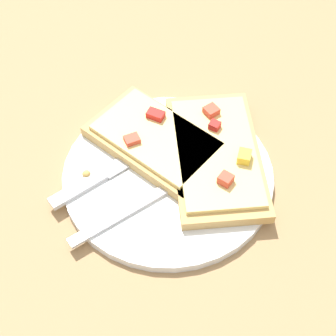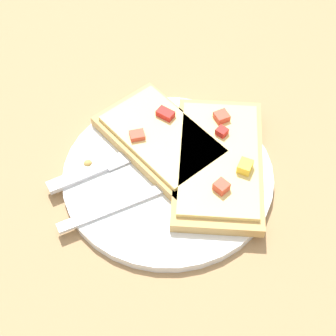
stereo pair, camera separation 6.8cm
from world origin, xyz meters
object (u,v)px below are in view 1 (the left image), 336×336
(plate, at_px, (168,176))
(fork, at_px, (157,194))
(pizza_slice_main, at_px, (216,155))
(pizza_slice_corner, at_px, (156,140))
(knife, at_px, (110,170))

(plate, relative_size, fork, 1.36)
(pizza_slice_main, bearing_deg, pizza_slice_corner, -113.57)
(fork, distance_m, knife, 0.07)
(plate, relative_size, pizza_slice_corner, 1.36)
(knife, distance_m, pizza_slice_main, 0.13)
(pizza_slice_main, bearing_deg, plate, -76.43)
(knife, xyz_separation_m, pizza_slice_corner, (-0.06, -0.04, 0.01))
(fork, xyz_separation_m, knife, (0.06, -0.04, 0.00))
(plate, relative_size, pizza_slice_main, 1.29)
(fork, distance_m, pizza_slice_main, 0.09)
(fork, relative_size, pizza_slice_main, 0.95)
(knife, height_order, pizza_slice_main, pizza_slice_main)
(fork, relative_size, knife, 1.09)
(knife, xyz_separation_m, pizza_slice_main, (-0.13, -0.01, 0.01))
(fork, relative_size, pizza_slice_corner, 1.00)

